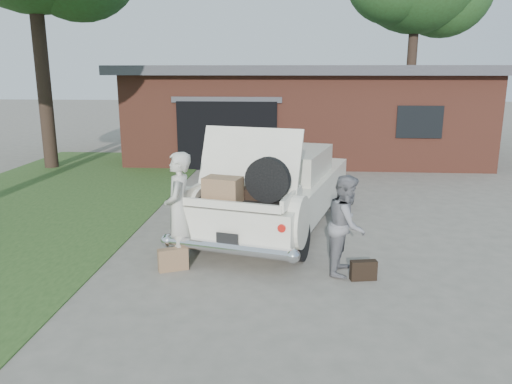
{
  "coord_description": "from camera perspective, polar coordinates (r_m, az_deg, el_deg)",
  "views": [
    {
      "loc": [
        0.65,
        -7.81,
        3.18
      ],
      "look_at": [
        0.0,
        0.6,
        1.1
      ],
      "focal_mm": 35.0,
      "sensor_mm": 36.0,
      "label": 1
    }
  ],
  "objects": [
    {
      "name": "woman_right",
      "position": [
        8.01,
        10.32,
        -3.68
      ],
      "size": [
        0.77,
        0.89,
        1.6
      ],
      "primitive_type": "imported",
      "rotation": [
        0.0,
        0.0,
        1.34
      ],
      "color": "slate",
      "rests_on": "ground"
    },
    {
      "name": "ground",
      "position": [
        8.46,
        -0.31,
        -8.24
      ],
      "size": [
        90.0,
        90.0,
        0.0
      ],
      "primitive_type": "plane",
      "color": "gray",
      "rests_on": "ground"
    },
    {
      "name": "woman_left",
      "position": [
        8.26,
        -8.84,
        -1.99
      ],
      "size": [
        0.5,
        0.72,
        1.9
      ],
      "primitive_type": "imported",
      "rotation": [
        0.0,
        0.0,
        -1.5
      ],
      "color": "beige",
      "rests_on": "ground"
    },
    {
      "name": "house",
      "position": [
        19.34,
        5.44,
        9.31
      ],
      "size": [
        12.8,
        7.8,
        3.3
      ],
      "color": "brown",
      "rests_on": "ground"
    },
    {
      "name": "sedan",
      "position": [
        10.27,
        2.31,
        0.49
      ],
      "size": [
        3.41,
        5.84,
        2.2
      ],
      "rotation": [
        0.0,
        0.0,
        -0.25
      ],
      "color": "white",
      "rests_on": "ground"
    },
    {
      "name": "suitcase_left",
      "position": [
        8.26,
        -9.46,
        -7.61
      ],
      "size": [
        0.5,
        0.34,
        0.37
      ],
      "primitive_type": "cube",
      "rotation": [
        0.0,
        0.0,
        0.42
      ],
      "color": "#916B49",
      "rests_on": "ground"
    },
    {
      "name": "suitcase_right",
      "position": [
        7.98,
        12.18,
        -8.75
      ],
      "size": [
        0.42,
        0.2,
        0.31
      ],
      "primitive_type": "cube",
      "rotation": [
        0.0,
        0.0,
        0.19
      ],
      "color": "black",
      "rests_on": "ground"
    },
    {
      "name": "grass_strip",
      "position": [
        12.83,
        -24.41,
        -1.72
      ],
      "size": [
        6.0,
        16.0,
        0.02
      ],
      "primitive_type": "cube",
      "color": "#2D4C1E",
      "rests_on": "ground"
    }
  ]
}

